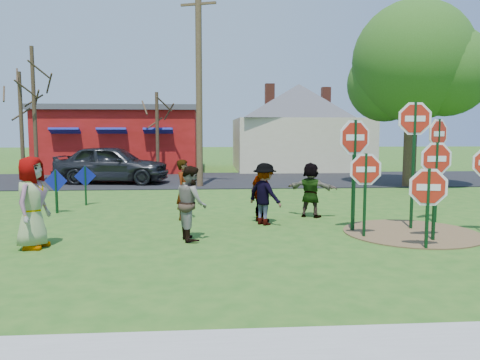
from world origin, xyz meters
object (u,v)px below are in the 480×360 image
at_px(stop_sign_a, 365,176).
at_px(stop_sign_b, 414,132).
at_px(stop_sign_d, 438,144).
at_px(stop_sign_c, 436,169).
at_px(person_a, 32,203).
at_px(person_b, 184,190).
at_px(leafy_tree, 416,68).
at_px(utility_pole, 199,79).
at_px(suv, 112,164).

bearing_deg(stop_sign_a, stop_sign_b, 31.12).
relative_size(stop_sign_b, stop_sign_d, 1.13).
xyz_separation_m(stop_sign_c, person_a, (-8.62, 0.02, -0.66)).
xyz_separation_m(stop_sign_a, stop_sign_c, (1.41, -0.47, 0.21)).
bearing_deg(stop_sign_a, person_b, 152.11).
relative_size(stop_sign_b, leafy_tree, 0.41).
bearing_deg(utility_pole, person_a, -107.58).
bearing_deg(person_a, stop_sign_c, -80.06).
relative_size(stop_sign_a, utility_pole, 0.23).
bearing_deg(person_a, stop_sign_d, -68.00).
xyz_separation_m(stop_sign_c, suv, (-9.35, 12.03, -0.70)).
relative_size(stop_sign_a, person_a, 1.08).
bearing_deg(person_a, person_b, -35.41).
relative_size(person_b, suv, 0.32).
height_order(person_a, person_b, person_a).
height_order(person_b, leafy_tree, leafy_tree).
bearing_deg(stop_sign_c, suv, 124.41).
height_order(utility_pole, leafy_tree, utility_pole).
relative_size(stop_sign_b, stop_sign_c, 1.41).
distance_m(stop_sign_c, utility_pole, 12.15).
bearing_deg(stop_sign_b, stop_sign_c, -84.58).
relative_size(stop_sign_a, stop_sign_d, 0.71).
xyz_separation_m(person_b, utility_pole, (0.32, 7.54, 3.82)).
bearing_deg(suv, stop_sign_c, -133.75).
xyz_separation_m(person_b, suv, (-3.73, 9.06, 0.09)).
height_order(stop_sign_a, stop_sign_d, stop_sign_d).
xyz_separation_m(suv, leafy_tree, (13.30, -2.16, 4.20)).
xyz_separation_m(person_a, utility_pole, (3.33, 10.49, 3.69)).
relative_size(stop_sign_d, person_b, 1.75).
height_order(stop_sign_c, leafy_tree, leafy_tree).
bearing_deg(stop_sign_c, leafy_tree, 64.77).
bearing_deg(stop_sign_b, utility_pole, 128.04).
distance_m(stop_sign_d, person_a, 9.98).
bearing_deg(utility_pole, suv, 159.43).
bearing_deg(stop_sign_b, suv, 139.11).
height_order(stop_sign_b, leafy_tree, leafy_tree).
relative_size(stop_sign_d, utility_pole, 0.33).
relative_size(stop_sign_d, suv, 0.56).
xyz_separation_m(stop_sign_c, utility_pole, (-5.30, 10.51, 3.03)).
height_order(stop_sign_d, leafy_tree, leafy_tree).
bearing_deg(suv, person_a, -168.14).
xyz_separation_m(stop_sign_a, person_a, (-7.21, -0.45, -0.45)).
xyz_separation_m(stop_sign_a, leafy_tree, (5.36, 9.41, 3.71)).
height_order(stop_sign_b, person_b, stop_sign_b).
distance_m(person_a, person_b, 4.22).
relative_size(stop_sign_c, utility_pole, 0.26).
distance_m(suv, leafy_tree, 14.11).
distance_m(person_b, leafy_tree, 12.55).
bearing_deg(stop_sign_a, stop_sign_c, -15.52).
relative_size(person_b, leafy_tree, 0.21).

